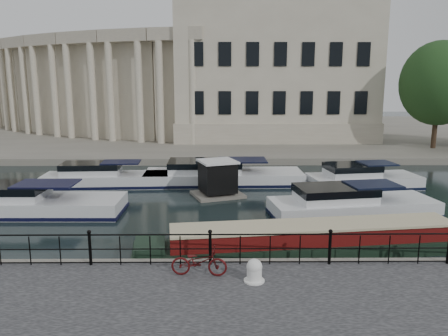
# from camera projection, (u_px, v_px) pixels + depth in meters

# --- Properties ---
(ground_plane) EXTENTS (160.00, 160.00, 0.00)m
(ground_plane) POSITION_uv_depth(u_px,v_px,m) (212.00, 254.00, 16.96)
(ground_plane) COLOR black
(ground_plane) RESTS_ON ground
(far_bank) EXTENTS (120.00, 42.00, 0.55)m
(far_bank) POSITION_uv_depth(u_px,v_px,m) (217.00, 132.00, 55.15)
(far_bank) COLOR #6B665B
(far_bank) RESTS_ON ground_plane
(railing) EXTENTS (24.14, 0.14, 1.22)m
(railing) POSITION_uv_depth(u_px,v_px,m) (210.00, 246.00, 14.52)
(railing) COLOR black
(railing) RESTS_ON near_quay
(civic_building) EXTENTS (53.55, 31.84, 16.85)m
(civic_building) POSITION_uv_depth(u_px,v_px,m) (208.00, 77.00, 49.61)
(civic_building) COLOR #ADA38C
(civic_building) RESTS_ON far_bank
(bicycle) EXTENTS (1.81, 0.75, 0.93)m
(bicycle) POSITION_uv_depth(u_px,v_px,m) (199.00, 262.00, 13.72)
(bicycle) COLOR #460C0D
(bicycle) RESTS_ON near_quay
(mooring_bollard) EXTENTS (0.64, 0.64, 0.72)m
(mooring_bollard) POSITION_uv_depth(u_px,v_px,m) (254.00, 271.00, 13.34)
(mooring_bollard) COLOR silver
(mooring_bollard) RESTS_ON near_quay
(narrowboat) EXTENTS (13.94, 3.52, 1.51)m
(narrowboat) POSITION_uv_depth(u_px,v_px,m) (313.00, 244.00, 16.95)
(narrowboat) COLOR black
(narrowboat) RESTS_ON ground_plane
(harbour_hut) EXTENTS (3.36, 3.09, 2.17)m
(harbour_hut) POSITION_uv_depth(u_px,v_px,m) (218.00, 180.00, 25.32)
(harbour_hut) COLOR #6B665B
(harbour_hut) RESTS_ON ground_plane
(cabin_cruisers) EXTENTS (27.46, 10.62, 1.99)m
(cabin_cruisers) POSITION_uv_depth(u_px,v_px,m) (204.00, 190.00, 25.43)
(cabin_cruisers) COLOR silver
(cabin_cruisers) RESTS_ON ground_plane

